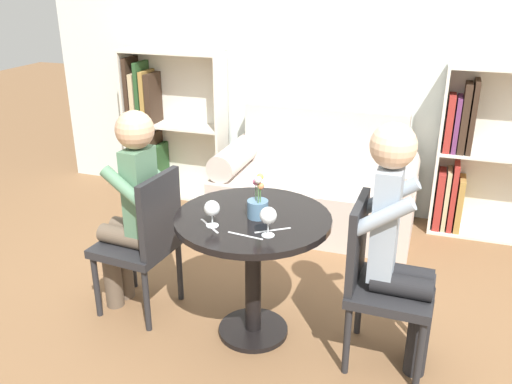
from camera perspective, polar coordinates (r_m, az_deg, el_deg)
The scene contains 16 objects.
ground_plane at distance 3.25m, azimuth -0.29°, elevation -14.50°, with size 16.00×16.00×0.00m, color brown.
back_wall at distance 4.55m, azimuth 8.08°, elevation 14.51°, with size 5.20×0.05×2.70m.
round_table at distance 2.94m, azimuth -0.32°, elevation -5.59°, with size 0.84×0.84×0.74m.
couch at distance 4.41m, azimuth 6.28°, elevation 0.36°, with size 1.56×0.80×0.92m.
bookshelf_left at distance 5.06m, azimuth -9.72°, elevation 6.68°, with size 0.93×0.28×1.32m.
bookshelf_right at distance 4.49m, azimuth 22.82°, elevation 3.45°, with size 0.93×0.28×1.32m.
chair_left at distance 3.25m, azimuth -11.56°, elevation -4.75°, with size 0.46×0.46×0.90m.
chair_right at distance 2.87m, azimuth 12.70°, elevation -8.68°, with size 0.43×0.43×0.90m.
person_left at distance 3.22m, azimuth -13.02°, elevation -1.47°, with size 0.44×0.36×1.25m.
person_right at distance 2.76m, azimuth 14.77°, elevation -5.06°, with size 0.42×0.35×1.31m.
wine_glass_left at distance 2.73m, azimuth -4.66°, elevation -1.82°, with size 0.08×0.08×0.14m.
wine_glass_right at distance 2.62m, azimuth 1.30°, elevation -2.54°, with size 0.08×0.08×0.15m.
flower_vase at distance 2.83m, azimuth 0.18°, elevation -1.32°, with size 0.11×0.11×0.24m.
knife_left_setting at distance 2.66m, azimuth -1.14°, elevation -4.62°, with size 0.19×0.03×0.00m.
fork_left_setting at distance 2.77m, azimuth -4.92°, elevation -3.58°, with size 0.15×0.13×0.00m.
knife_right_setting at distance 2.72m, azimuth 1.77°, elevation -4.05°, with size 0.16×0.12×0.00m.
Camera 1 is at (0.86, -2.46, 1.94)m, focal length 38.00 mm.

